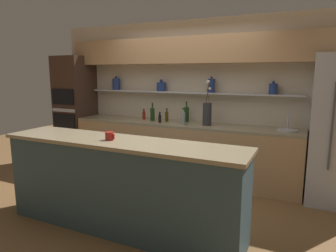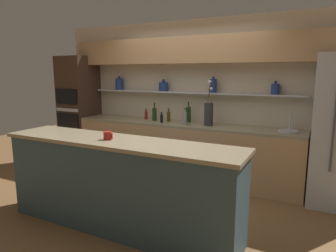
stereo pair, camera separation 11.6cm
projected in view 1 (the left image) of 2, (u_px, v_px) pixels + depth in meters
The scene contains 14 objects.
ground_plane at pixel (149, 206), 3.95m from camera, with size 12.00×12.00×0.00m, color brown.
back_wall_unit at pixel (192, 84), 5.04m from camera, with size 5.20×0.44×2.60m.
back_counter_unit at pixel (180, 150), 5.00m from camera, with size 3.80×0.62×0.92m.
island_counter at pixel (121, 185), 3.30m from camera, with size 2.80×0.61×1.02m.
oven_tower at pixel (76, 110), 5.83m from camera, with size 0.60×0.64×2.04m.
flower_vase at pixel (207, 113), 4.68m from camera, with size 0.14×0.16×0.70m.
sink_fixture at pixel (287, 129), 4.24m from camera, with size 0.28×0.28×0.25m.
bottle_sauce_0 at pixel (144, 115), 5.28m from camera, with size 0.05×0.05×0.19m.
bottle_wine_1 at pixel (152, 114), 5.14m from camera, with size 0.08×0.08×0.31m.
bottle_sauce_2 at pixel (160, 118), 4.95m from camera, with size 0.05×0.05×0.17m.
bottle_spirit_3 at pixel (183, 118), 4.80m from camera, with size 0.07×0.07×0.26m.
bottle_oil_4 at pixel (167, 116), 5.05m from camera, with size 0.06×0.06×0.22m.
bottle_wine_5 at pixel (186, 114), 5.02m from camera, with size 0.08×0.08×0.34m.
coffee_mug at pixel (109, 136), 3.21m from camera, with size 0.11×0.09×0.09m.
Camera 1 is at (1.81, -3.24, 1.73)m, focal length 32.00 mm.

